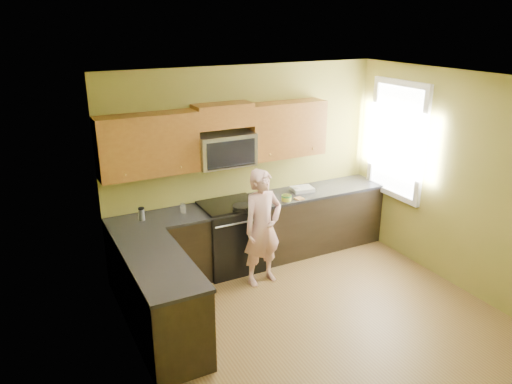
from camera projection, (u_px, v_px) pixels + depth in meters
floor at (324, 323)px, 5.57m from camera, size 4.00×4.00×0.00m
ceiling at (337, 82)px, 4.66m from camera, size 4.00×4.00×0.00m
wall_back at (246, 164)px, 6.79m from camera, size 4.00×0.00×4.00m
wall_front at (496, 308)px, 3.44m from camera, size 4.00×0.00×4.00m
wall_left at (140, 253)px, 4.25m from camera, size 0.00×4.00×4.00m
wall_right at (465, 185)px, 5.97m from camera, size 0.00×4.00×4.00m
cabinet_back_run at (256, 232)px, 6.84m from camera, size 4.00×0.60×0.88m
cabinet_left_run at (161, 301)px, 5.19m from camera, size 0.60×1.60×0.88m
countertop_back at (256, 202)px, 6.68m from camera, size 4.00×0.62×0.04m
countertop_left at (159, 262)px, 5.04m from camera, size 0.62×1.60×0.04m
stove at (230, 236)px, 6.64m from camera, size 0.76×0.65×0.95m
microwave at (225, 165)px, 6.41m from camera, size 0.76×0.40×0.42m
upper_cab_left at (150, 175)px, 6.02m from camera, size 1.22×0.33×0.75m
upper_cab_right at (286, 156)px, 6.85m from camera, size 1.12×0.33×0.75m
upper_cab_over_mw at (223, 115)px, 6.22m from camera, size 0.76×0.33×0.30m
window at (397, 140)px, 6.87m from camera, size 0.06×1.06×1.66m
woman at (262, 228)px, 6.19m from camera, size 0.60×0.44×1.53m
frying_pan at (242, 209)px, 6.29m from camera, size 0.29×0.45×0.05m
butter_tub at (286, 201)px, 6.67m from camera, size 0.15×0.15×0.10m
toast_slice at (299, 199)px, 6.72m from camera, size 0.12×0.12×0.01m
napkin_a at (259, 205)px, 6.44m from camera, size 0.13×0.14×0.06m
napkin_b at (297, 189)px, 7.01m from camera, size 0.16×0.17×0.07m
dish_towel at (302, 189)px, 7.04m from camera, size 0.33×0.28×0.05m
travel_mug at (142, 220)px, 6.02m from camera, size 0.09×0.09×0.16m
glass_a at (183, 208)px, 6.24m from camera, size 0.08×0.08×0.12m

